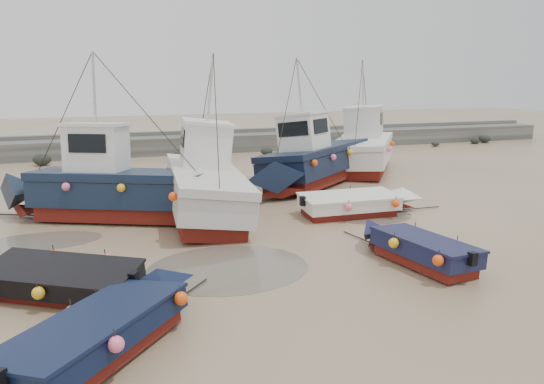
{
  "coord_description": "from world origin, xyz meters",
  "views": [
    {
      "loc": [
        -6.07,
        -15.34,
        5.36
      ],
      "look_at": [
        -0.32,
        1.74,
        1.4
      ],
      "focal_mm": 35.0,
      "sensor_mm": 36.0,
      "label": 1
    }
  ],
  "objects_px": {
    "cabin_boat_1": "(200,181)",
    "cabin_boat_3": "(365,147)",
    "dinghy_4": "(50,275)",
    "dinghy_1": "(108,325)",
    "dinghy_5": "(358,201)",
    "cabin_boat_0": "(104,184)",
    "dinghy_6": "(415,244)",
    "person": "(77,209)",
    "cabin_boat_2": "(313,159)"
  },
  "relations": [
    {
      "from": "dinghy_6",
      "to": "cabin_boat_1",
      "type": "xyz_separation_m",
      "value": [
        -4.84,
        7.6,
        0.76
      ]
    },
    {
      "from": "dinghy_5",
      "to": "cabin_boat_2",
      "type": "xyz_separation_m",
      "value": [
        0.53,
        5.81,
        0.78
      ]
    },
    {
      "from": "cabin_boat_0",
      "to": "person",
      "type": "height_order",
      "value": "cabin_boat_0"
    },
    {
      "from": "cabin_boat_3",
      "to": "person",
      "type": "distance_m",
      "value": 16.45
    },
    {
      "from": "dinghy_5",
      "to": "cabin_boat_1",
      "type": "xyz_separation_m",
      "value": [
        -5.81,
        2.16,
        0.77
      ]
    },
    {
      "from": "dinghy_4",
      "to": "dinghy_5",
      "type": "xyz_separation_m",
      "value": [
        10.91,
        4.66,
        0.0
      ]
    },
    {
      "from": "dinghy_1",
      "to": "cabin_boat_0",
      "type": "height_order",
      "value": "cabin_boat_0"
    },
    {
      "from": "dinghy_1",
      "to": "cabin_boat_2",
      "type": "height_order",
      "value": "cabin_boat_2"
    },
    {
      "from": "cabin_boat_1",
      "to": "dinghy_4",
      "type": "bearing_deg",
      "value": -121.81
    },
    {
      "from": "dinghy_4",
      "to": "cabin_boat_0",
      "type": "height_order",
      "value": "cabin_boat_0"
    },
    {
      "from": "cabin_boat_1",
      "to": "cabin_boat_0",
      "type": "bearing_deg",
      "value": 179.66
    },
    {
      "from": "dinghy_1",
      "to": "cabin_boat_0",
      "type": "distance_m",
      "value": 10.42
    },
    {
      "from": "dinghy_5",
      "to": "dinghy_6",
      "type": "height_order",
      "value": "same"
    },
    {
      "from": "dinghy_4",
      "to": "cabin_boat_3",
      "type": "xyz_separation_m",
      "value": [
        16.11,
        13.78,
        0.79
      ]
    },
    {
      "from": "cabin_boat_2",
      "to": "cabin_boat_3",
      "type": "relative_size",
      "value": 0.98
    },
    {
      "from": "dinghy_5",
      "to": "cabin_boat_3",
      "type": "relative_size",
      "value": 0.67
    },
    {
      "from": "dinghy_6",
      "to": "person",
      "type": "distance_m",
      "value": 13.8
    },
    {
      "from": "dinghy_1",
      "to": "cabin_boat_1",
      "type": "relative_size",
      "value": 0.5
    },
    {
      "from": "dinghy_6",
      "to": "cabin_boat_3",
      "type": "relative_size",
      "value": 0.59
    },
    {
      "from": "dinghy_4",
      "to": "dinghy_1",
      "type": "bearing_deg",
      "value": -126.59
    },
    {
      "from": "cabin_boat_3",
      "to": "dinghy_1",
      "type": "bearing_deg",
      "value": -96.59
    },
    {
      "from": "dinghy_4",
      "to": "cabin_boat_3",
      "type": "relative_size",
      "value": 0.6
    },
    {
      "from": "dinghy_5",
      "to": "dinghy_6",
      "type": "xyz_separation_m",
      "value": [
        -0.97,
        -5.44,
        0.01
      ]
    },
    {
      "from": "dinghy_5",
      "to": "cabin_boat_0",
      "type": "distance_m",
      "value": 9.77
    },
    {
      "from": "dinghy_1",
      "to": "dinghy_6",
      "type": "relative_size",
      "value": 0.99
    },
    {
      "from": "cabin_boat_3",
      "to": "dinghy_4",
      "type": "bearing_deg",
      "value": -104.95
    },
    {
      "from": "cabin_boat_0",
      "to": "cabin_boat_1",
      "type": "xyz_separation_m",
      "value": [
        3.6,
        -0.34,
        -0.04
      ]
    },
    {
      "from": "dinghy_5",
      "to": "person",
      "type": "height_order",
      "value": "dinghy_5"
    },
    {
      "from": "cabin_boat_0",
      "to": "cabin_boat_3",
      "type": "height_order",
      "value": "same"
    },
    {
      "from": "dinghy_6",
      "to": "cabin_boat_0",
      "type": "distance_m",
      "value": 11.61
    },
    {
      "from": "dinghy_6",
      "to": "cabin_boat_2",
      "type": "height_order",
      "value": "cabin_boat_2"
    },
    {
      "from": "dinghy_6",
      "to": "person",
      "type": "relative_size",
      "value": 2.96
    },
    {
      "from": "dinghy_1",
      "to": "dinghy_6",
      "type": "xyz_separation_m",
      "value": [
        8.67,
        2.45,
        0.02
      ]
    },
    {
      "from": "cabin_boat_0",
      "to": "cabin_boat_3",
      "type": "relative_size",
      "value": 1.0
    },
    {
      "from": "cabin_boat_1",
      "to": "cabin_boat_3",
      "type": "xyz_separation_m",
      "value": [
        11.01,
        6.96,
        0.02
      ]
    },
    {
      "from": "dinghy_4",
      "to": "person",
      "type": "relative_size",
      "value": 3.03
    },
    {
      "from": "dinghy_5",
      "to": "cabin_boat_3",
      "type": "height_order",
      "value": "cabin_boat_3"
    },
    {
      "from": "dinghy_1",
      "to": "dinghy_5",
      "type": "height_order",
      "value": "same"
    },
    {
      "from": "dinghy_4",
      "to": "cabin_boat_3",
      "type": "height_order",
      "value": "cabin_boat_3"
    },
    {
      "from": "dinghy_4",
      "to": "cabin_boat_0",
      "type": "distance_m",
      "value": 7.36
    },
    {
      "from": "dinghy_5",
      "to": "cabin_boat_3",
      "type": "distance_m",
      "value": 10.53
    },
    {
      "from": "cabin_boat_0",
      "to": "cabin_boat_1",
      "type": "relative_size",
      "value": 0.85
    },
    {
      "from": "dinghy_4",
      "to": "person",
      "type": "xyz_separation_m",
      "value": [
        0.38,
        9.16,
        -0.54
      ]
    },
    {
      "from": "dinghy_1",
      "to": "dinghy_4",
      "type": "height_order",
      "value": "same"
    },
    {
      "from": "dinghy_1",
      "to": "cabin_boat_3",
      "type": "xyz_separation_m",
      "value": [
        14.84,
        17.01,
        0.8
      ]
    },
    {
      "from": "dinghy_4",
      "to": "cabin_boat_2",
      "type": "distance_m",
      "value": 15.53
    },
    {
      "from": "dinghy_4",
      "to": "cabin_boat_0",
      "type": "bearing_deg",
      "value": 19.99
    },
    {
      "from": "dinghy_1",
      "to": "dinghy_5",
      "type": "distance_m",
      "value": 12.45
    },
    {
      "from": "cabin_boat_0",
      "to": "person",
      "type": "xyz_separation_m",
      "value": [
        -1.12,
        2.0,
        -1.36
      ]
    },
    {
      "from": "dinghy_6",
      "to": "cabin_boat_2",
      "type": "distance_m",
      "value": 11.37
    }
  ]
}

